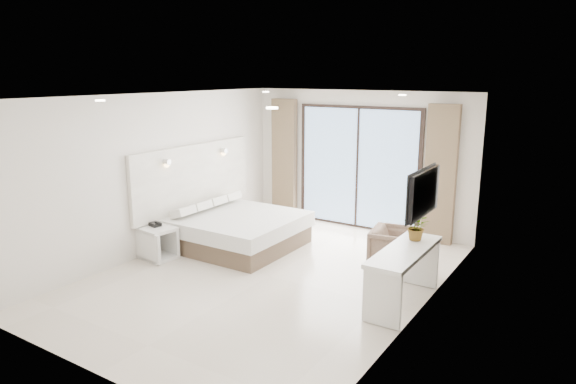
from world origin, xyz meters
name	(u,v)px	position (x,y,z in m)	size (l,w,h in m)	color
ground	(269,276)	(0.00, 0.00, 0.00)	(6.20, 6.20, 0.00)	beige
room_shell	(288,165)	(-0.20, 0.84, 1.58)	(4.62, 6.22, 2.72)	silver
bed	(237,230)	(-1.29, 0.84, 0.30)	(2.04, 1.95, 0.71)	brown
nightstand	(157,243)	(-2.02, -0.36, 0.27)	(0.64, 0.56, 0.53)	white
phone	(155,224)	(-2.08, -0.32, 0.57)	(0.18, 0.14, 0.06)	black
console_desk	(404,264)	(2.04, 0.17, 0.56)	(0.51, 1.62, 0.77)	white
plant	(417,230)	(2.04, 0.62, 0.92)	(0.34, 0.38, 0.30)	#33662D
armchair	(395,247)	(1.51, 1.27, 0.37)	(0.72, 0.67, 0.74)	#866B57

